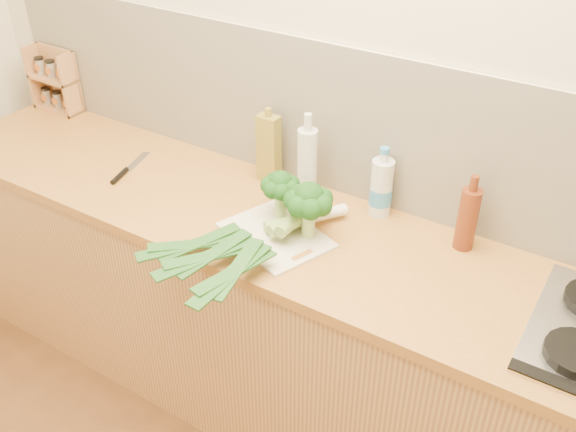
% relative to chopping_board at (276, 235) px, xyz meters
% --- Properties ---
extents(room_shell, '(3.50, 3.50, 3.50)m').
position_rel_chopping_board_xyz_m(room_shell, '(0.08, 0.36, 0.26)').
color(room_shell, beige).
rests_on(room_shell, ground).
extents(counter, '(3.20, 0.62, 0.90)m').
position_rel_chopping_board_xyz_m(counter, '(0.08, 0.07, -0.45)').
color(counter, tan).
rests_on(counter, ground).
extents(chopping_board, '(0.41, 0.36, 0.01)m').
position_rel_chopping_board_xyz_m(chopping_board, '(0.00, 0.00, 0.00)').
color(chopping_board, beige).
rests_on(chopping_board, counter).
extents(broccoli_left, '(0.13, 0.13, 0.17)m').
position_rel_chopping_board_xyz_m(broccoli_left, '(-0.04, 0.10, 0.12)').
color(broccoli_left, '#A2C975').
rests_on(broccoli_left, chopping_board).
extents(broccoli_right, '(0.16, 0.16, 0.20)m').
position_rel_chopping_board_xyz_m(broccoli_right, '(0.09, 0.05, 0.14)').
color(broccoli_right, '#A2C975').
rests_on(broccoli_right, chopping_board).
extents(leek_front, '(0.45, 0.61, 0.04)m').
position_rel_chopping_board_xyz_m(leek_front, '(-0.02, -0.00, 0.03)').
color(leek_front, white).
rests_on(leek_front, chopping_board).
extents(leek_mid, '(0.29, 0.60, 0.04)m').
position_rel_chopping_board_xyz_m(leek_mid, '(0.00, -0.07, 0.05)').
color(leek_mid, white).
rests_on(leek_mid, chopping_board).
extents(leek_back, '(0.11, 0.69, 0.04)m').
position_rel_chopping_board_xyz_m(leek_back, '(0.05, -0.05, 0.06)').
color(leek_back, white).
rests_on(leek_back, chopping_board).
extents(chefs_knife, '(0.09, 0.26, 0.02)m').
position_rel_chopping_board_xyz_m(chefs_knife, '(-0.71, 0.03, 0.00)').
color(chefs_knife, silver).
rests_on(chefs_knife, counter).
extents(spice_rack, '(0.23, 0.09, 0.28)m').
position_rel_chopping_board_xyz_m(spice_rack, '(-1.37, 0.32, 0.12)').
color(spice_rack, tan).
rests_on(spice_rack, counter).
extents(oil_tin, '(0.08, 0.05, 0.29)m').
position_rel_chopping_board_xyz_m(oil_tin, '(-0.22, 0.29, 0.13)').
color(oil_tin, olive).
rests_on(oil_tin, counter).
extents(glass_bottle, '(0.07, 0.07, 0.32)m').
position_rel_chopping_board_xyz_m(glass_bottle, '(-0.04, 0.26, 0.13)').
color(glass_bottle, silver).
rests_on(glass_bottle, counter).
extents(amber_bottle, '(0.06, 0.06, 0.26)m').
position_rel_chopping_board_xyz_m(amber_bottle, '(0.54, 0.27, 0.11)').
color(amber_bottle, '#602812').
rests_on(amber_bottle, counter).
extents(water_bottle, '(0.08, 0.08, 0.23)m').
position_rel_chopping_board_xyz_m(water_bottle, '(0.23, 0.31, 0.09)').
color(water_bottle, silver).
rests_on(water_bottle, counter).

